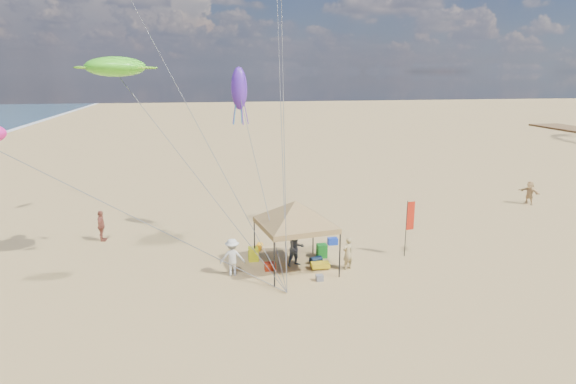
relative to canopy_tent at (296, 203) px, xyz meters
The scene contains 18 objects.
ground 4.64m from the canopy_tent, 97.21° to the right, with size 280.00×280.00×0.00m, color tan.
canopy_tent is the anchor object (origin of this frame).
feather_flag 6.38m from the canopy_tent, ahead, with size 0.46×0.09×3.04m.
cooler_red 3.43m from the canopy_tent, behind, with size 0.54×0.38×0.38m, color #A5240D.
cooler_blue 5.20m from the canopy_tent, 47.78° to the left, with size 0.54×0.38×0.38m, color #1636B6.
bag_navy 3.45m from the canopy_tent, 24.01° to the left, with size 0.36×0.36×0.60m, color #0B1B31.
bag_orange 4.59m from the canopy_tent, 116.54° to the left, with size 0.36×0.36×0.60m, color #FFA40E.
chair_green 3.70m from the canopy_tent, 37.65° to the left, with size 0.50×0.50×0.70m, color #167D21.
chair_yellow 3.88m from the canopy_tent, 142.92° to the left, with size 0.50×0.50×0.70m, color yellow.
crate_grey 3.70m from the canopy_tent, 61.60° to the right, with size 0.34×0.30×0.28m, color slate.
beach_cart 3.41m from the canopy_tent, 10.15° to the right, with size 0.90×0.50×0.24m, color yellow.
person_near_a 3.62m from the canopy_tent, 11.33° to the right, with size 0.61×0.40×1.67m, color tan.
person_near_b 2.49m from the canopy_tent, 74.07° to the left, with size 0.90×0.70×1.84m, color #3A424F.
person_near_c 3.98m from the canopy_tent, behind, with size 1.19×0.68×1.84m, color silver.
person_far_a 12.11m from the canopy_tent, 149.51° to the left, with size 1.06×0.44×1.81m, color #984C3A.
person_far_c 21.40m from the canopy_tent, 24.37° to the left, with size 1.63×0.52×1.76m, color tan.
turtle_kite 10.28m from the canopy_tent, behind, with size 2.65×2.12×0.88m, color #52E524.
squid_kite 7.76m from the canopy_tent, 112.12° to the left, with size 0.89×0.89×2.32m, color #5424B0.
Camera 1 is at (-3.96, -18.74, 9.53)m, focal length 30.04 mm.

